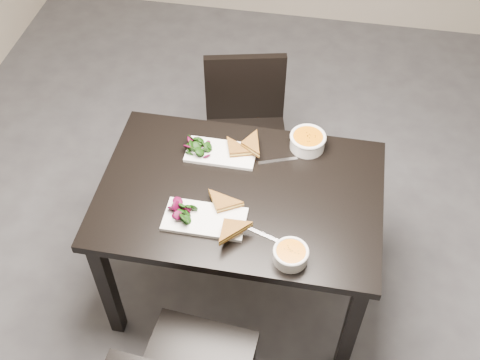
{
  "coord_description": "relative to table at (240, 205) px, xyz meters",
  "views": [
    {
      "loc": [
        -0.18,
        -1.56,
        2.64
      ],
      "look_at": [
        -0.46,
        0.0,
        0.82
      ],
      "focal_mm": 43.81,
      "sensor_mm": 36.0,
      "label": 1
    }
  ],
  "objects": [
    {
      "name": "cutlery_near",
      "position": [
        0.13,
        -0.21,
        0.1
      ],
      "size": [
        0.18,
        0.07,
        0.0
      ],
      "primitive_type": "cube",
      "rotation": [
        0.0,
        0.0,
        -0.33
      ],
      "color": "silver",
      "rests_on": "table"
    },
    {
      "name": "soup_bowl_near",
      "position": [
        0.25,
        -0.3,
        0.13
      ],
      "size": [
        0.14,
        0.14,
        0.06
      ],
      "color": "white",
      "rests_on": "table"
    },
    {
      "name": "plate_far",
      "position": [
        -0.12,
        0.2,
        0.11
      ],
      "size": [
        0.31,
        0.15,
        0.02
      ],
      "primitive_type": "cube",
      "color": "white",
      "rests_on": "table"
    },
    {
      "name": "sandwich_near",
      "position": [
        -0.05,
        -0.16,
        0.14
      ],
      "size": [
        0.21,
        0.19,
        0.05
      ],
      "primitive_type": null,
      "rotation": [
        0.0,
        0.0,
        0.52
      ],
      "color": "#9F6321",
      "rests_on": "plate_near"
    },
    {
      "name": "salad_far",
      "position": [
        -0.22,
        0.2,
        0.14
      ],
      "size": [
        0.1,
        0.09,
        0.04
      ],
      "primitive_type": null,
      "color": "black",
      "rests_on": "plate_far"
    },
    {
      "name": "chair_far",
      "position": [
        -0.09,
        0.68,
        -0.17
      ],
      "size": [
        0.5,
        0.5,
        0.85
      ],
      "rotation": [
        0.0,
        0.0,
        0.23
      ],
      "color": "black",
      "rests_on": "ground"
    },
    {
      "name": "soup_bowl_far",
      "position": [
        0.25,
        0.31,
        0.14
      ],
      "size": [
        0.16,
        0.16,
        0.07
      ],
      "color": "white",
      "rests_on": "table"
    },
    {
      "name": "table",
      "position": [
        0.0,
        0.0,
        0.0
      ],
      "size": [
        1.2,
        0.8,
        0.75
      ],
      "color": "black",
      "rests_on": "ground"
    },
    {
      "name": "ground",
      "position": [
        0.46,
        -0.0,
        -0.65
      ],
      "size": [
        5.0,
        5.0,
        0.0
      ],
      "primitive_type": "plane",
      "color": "#47474C",
      "rests_on": "ground"
    },
    {
      "name": "cutlery_far",
      "position": [
        0.13,
        0.2,
        0.1
      ],
      "size": [
        0.17,
        0.08,
        0.0
      ],
      "primitive_type": "cube",
      "rotation": [
        0.0,
        0.0,
        0.36
      ],
      "color": "silver",
      "rests_on": "table"
    },
    {
      "name": "plate_near",
      "position": [
        -0.11,
        -0.18,
        0.11
      ],
      "size": [
        0.33,
        0.17,
        0.02
      ],
      "primitive_type": "cube",
      "color": "white",
      "rests_on": "table"
    },
    {
      "name": "salad_near",
      "position": [
        -0.21,
        -0.18,
        0.14
      ],
      "size": [
        0.1,
        0.09,
        0.05
      ],
      "primitive_type": null,
      "color": "black",
      "rests_on": "plate_near"
    },
    {
      "name": "sandwich_far",
      "position": [
        -0.06,
        0.18,
        0.14
      ],
      "size": [
        0.18,
        0.16,
        0.05
      ],
      "primitive_type": null,
      "rotation": [
        0.0,
        0.0,
        0.31
      ],
      "color": "#9F6321",
      "rests_on": "plate_far"
    }
  ]
}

